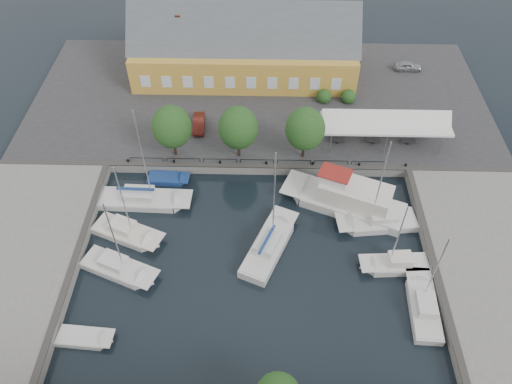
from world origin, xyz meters
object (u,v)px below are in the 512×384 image
Objects in this scene: warehouse at (240,49)px; tent_canopy at (386,124)px; west_boat_c at (118,269)px; car_silver at (408,66)px; launch_sw at (85,339)px; east_boat_b at (395,265)px; trawler at (348,200)px; launch_nw at (168,179)px; west_boat_b at (127,233)px; west_boat_a at (144,200)px; east_boat_a at (378,222)px; center_sailboat at (269,247)px; car_red at (199,123)px; east_boat_c at (423,308)px.

warehouse is 21.63m from tent_canopy.
warehouse is 32.91m from west_boat_c.
launch_sw is (-33.38, -38.97, -1.51)m from car_silver.
east_boat_b is at bearing 2.21° from west_boat_c.
trawler is 2.80× the size of launch_nw.
launch_sw is (-26.73, -7.78, -0.17)m from east_boat_b.
east_boat_b is (-6.65, -31.20, -1.34)m from car_silver.
west_boat_c reaches higher than launch_sw.
warehouse is 3.18× the size of east_boat_b.
trawler reaches higher than launch_nw.
west_boat_a is at bearing 78.70° from west_boat_b.
trawler is 2.68× the size of launch_sw.
east_boat_a is at bearing 4.54° from west_boat_b.
warehouse reaches higher than launch_sw.
car_silver is 39.21m from west_boat_a.
east_boat_a is at bearing -99.34° from tent_canopy.
center_sailboat is at bearing 171.37° from east_boat_b.
west_boat_c is at bearing -95.38° from west_boat_a.
east_boat_c reaches higher than car_red.
trawler is 1.28× the size of west_boat_c.
west_boat_b is 2.07× the size of launch_sw.
tent_canopy is 3.95× the size of car_silver.
west_boat_c reaches higher than tent_canopy.
launch_nw is at bearing 140.46° from center_sailboat.
east_boat_c is at bearing 6.92° from launch_sw.
tent_canopy is 16.05m from car_silver.
east_boat_a is at bearing -5.74° from west_boat_a.
warehouse is at bearing 70.20° from launch_nw.
car_silver is 27.16m from east_boat_a.
west_boat_b reaches higher than launch_nw.
east_boat_a is 9.78m from east_boat_c.
east_boat_c is 28.10m from west_boat_b.
launch_nw is (-24.21, 15.12, -0.17)m from east_boat_c.
car_red is 0.38× the size of west_boat_b.
trawler is (-4.70, -8.92, -2.67)m from tent_canopy.
car_red is 16.39m from west_boat_b.
warehouse is 21.05m from launch_nw.
west_boat_a is at bearing 163.00° from east_boat_b.
west_boat_a is 1.23× the size of west_boat_c.
launch_sw is 19.03m from launch_nw.
west_boat_b is at bearing 164.50° from east_boat_c.
warehouse is 6.16× the size of launch_nw.
car_silver is 29.41m from car_red.
east_boat_c is 0.76× the size of west_boat_a.
west_boat_b reaches higher than tent_canopy.
center_sailboat reaches higher than tent_canopy.
east_boat_a is at bearing -38.28° from trawler.
center_sailboat is 14.00m from west_boat_c.
center_sailboat reaches higher than west_boat_b.
car_red is 0.37× the size of west_boat_c.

